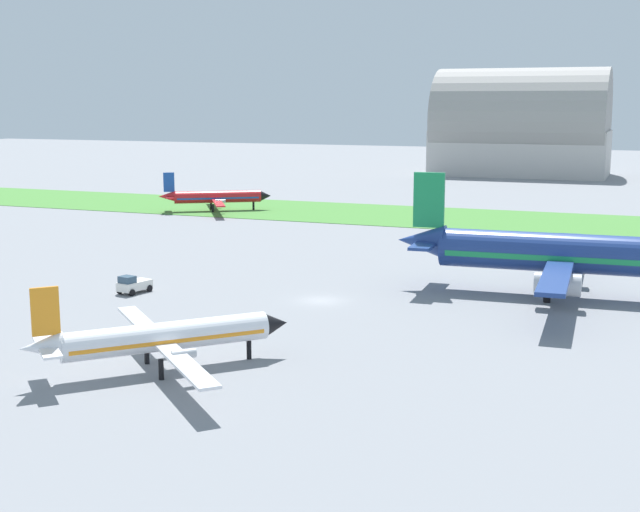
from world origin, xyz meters
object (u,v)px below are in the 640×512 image
object	(u,v)px
airplane_midfield_jet	(562,254)
pushback_tug_near_gate	(133,285)
airplane_taxiing_turboprop	(215,197)
airplane_foreground_turboprop	(162,337)

from	to	relation	value
airplane_midfield_jet	pushback_tug_near_gate	world-z (taller)	airplane_midfield_jet
airplane_midfield_jet	airplane_taxiing_turboprop	bearing A→B (deg)	140.37
airplane_taxiing_turboprop	pushback_tug_near_gate	distance (m)	69.18
airplane_taxiing_turboprop	airplane_foreground_turboprop	xyz separation A→B (m)	(41.88, -86.44, -0.04)
airplane_foreground_turboprop	pushback_tug_near_gate	xyz separation A→B (m)	(-17.01, 21.91, -1.69)
airplane_midfield_jet	airplane_taxiing_turboprop	world-z (taller)	airplane_midfield_jet
airplane_taxiing_turboprop	airplane_foreground_turboprop	size ratio (longest dim) A/B	1.16
airplane_foreground_turboprop	pushback_tug_near_gate	size ratio (longest dim) A/B	4.66
pushback_tug_near_gate	airplane_midfield_jet	bearing A→B (deg)	121.89
airplane_midfield_jet	pushback_tug_near_gate	bearing A→B (deg)	-163.65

